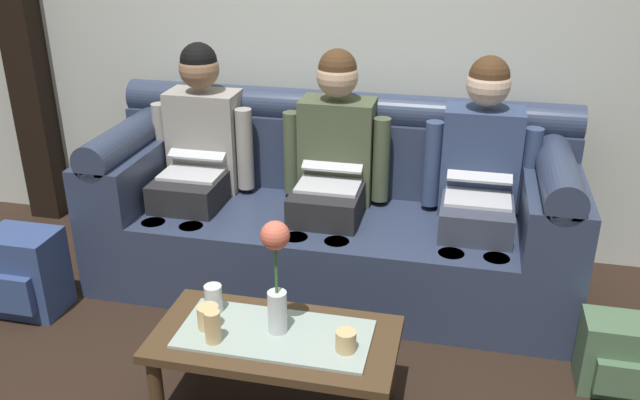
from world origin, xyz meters
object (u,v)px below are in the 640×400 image
person_left (198,153)px  flower_vase (276,269)px  backpack_right (622,357)px  couch (333,215)px  person_right (480,175)px  cup_near_left (213,327)px  cup_near_right (213,298)px  coffee_table (275,345)px  cup_far_left (346,341)px  cup_far_center (208,317)px  person_middle (333,163)px  backpack_left (26,273)px

person_left → flower_vase: (0.74, -1.07, -0.02)m
backpack_right → flower_vase: bearing=-162.7°
couch → person_right: size_ratio=1.99×
cup_near_left → backpack_right: (1.57, 0.54, -0.27)m
person_left → cup_near_right: bearing=-65.6°
cup_near_right → backpack_right: 1.70m
coffee_table → flower_vase: size_ratio=2.03×
couch → cup_far_left: size_ratio=30.10×
person_right → cup_far_center: size_ratio=13.25×
person_middle → cup_far_center: bearing=-103.3°
cup_near_left → backpack_right: bearing=19.0°
person_left → flower_vase: size_ratio=2.62×
couch → cup_near_left: size_ratio=18.71×
cup_near_left → cup_near_right: 0.21m
cup_far_center → flower_vase: bearing=7.4°
couch → backpack_left: size_ratio=5.75×
coffee_table → flower_vase: bearing=59.5°
coffee_table → backpack_left: bearing=163.1°
coffee_table → couch: bearing=90.0°
cup_near_left → couch: bearing=80.1°
coffee_table → backpack_right: bearing=17.8°
backpack_left → cup_far_center: bearing=-21.4°
couch → backpack_right: couch is taller
coffee_table → person_right: bearing=56.0°
person_left → person_middle: size_ratio=1.00×
backpack_right → cup_far_left: bearing=-155.8°
couch → cup_near_left: couch is taller
cup_far_center → cup_near_right: bearing=100.6°
person_middle → cup_near_right: person_middle is taller
coffee_table → backpack_left: backpack_left is taller
person_middle → backpack_left: (-1.40, -0.66, -0.45)m
coffee_table → cup_far_left: size_ratio=11.72×
person_left → cup_far_center: person_left is taller
person_middle → cup_far_left: (0.29, -1.13, -0.25)m
flower_vase → cup_near_left: flower_vase is taller
person_left → cup_far_left: person_left is taller
cup_far_left → backpack_right: bearing=24.2°
person_right → person_left: bearing=180.0°
person_middle → backpack_left: 1.61m
flower_vase → cup_near_left: (-0.22, -0.12, -0.21)m
person_right → flower_vase: 1.29m
cup_far_left → backpack_left: 1.76m
cup_far_center → backpack_right: (1.62, 0.46, -0.25)m
person_right → couch: bearing=179.7°
person_left → backpack_left: bearing=-135.7°
cup_near_right → couch: bearing=74.2°
person_right → flower_vase: bearing=-124.1°
cup_near_right → backpack_right: bearing=11.8°
coffee_table → cup_near_right: (-0.28, 0.09, 0.11)m
coffee_table → flower_vase: flower_vase is taller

